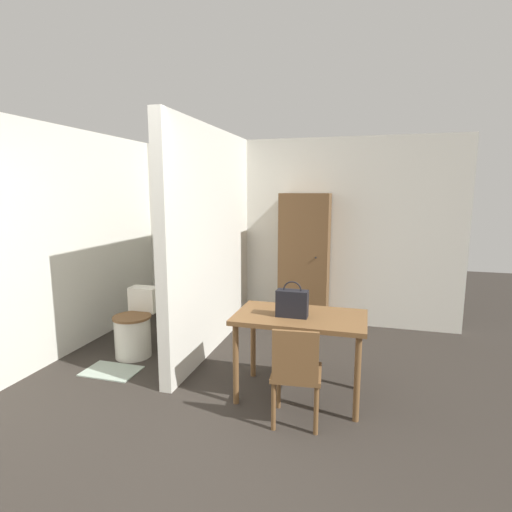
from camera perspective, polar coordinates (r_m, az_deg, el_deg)
The scene contains 10 objects.
ground_plane at distance 2.87m, azimuth -15.94°, elevation -30.32°, with size 16.00×16.00×0.00m, color #2D2823.
wall_back at distance 5.62m, azimuth 2.96°, elevation 3.57°, with size 4.89×0.12×2.50m.
wall_left at distance 4.89m, azimuth -25.94°, elevation 1.76°, with size 0.12×4.54×2.50m.
partition_wall at distance 4.57m, azimuth -6.35°, elevation 2.20°, with size 0.12×2.37×2.50m.
dining_table at distance 3.54m, azimuth 6.31°, elevation -9.82°, with size 1.12×0.66×0.75m.
wooden_chair at distance 3.20m, azimuth 5.76°, elevation -16.11°, with size 0.42×0.42×0.81m.
toilet at distance 4.70m, azimuth -16.89°, elevation -9.91°, with size 0.41×0.56×0.72m.
handbag at distance 3.42m, azimuth 5.18°, elevation -6.70°, with size 0.27×0.11×0.31m.
wooden_cabinet at distance 5.32m, azimuth 6.92°, elevation -0.74°, with size 0.64×0.42×1.78m.
bath_mat at distance 4.46m, azimuth -19.95°, elevation -15.19°, with size 0.55×0.36×0.01m.
Camera 1 is at (1.22, -1.85, 1.82)m, focal length 28.00 mm.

